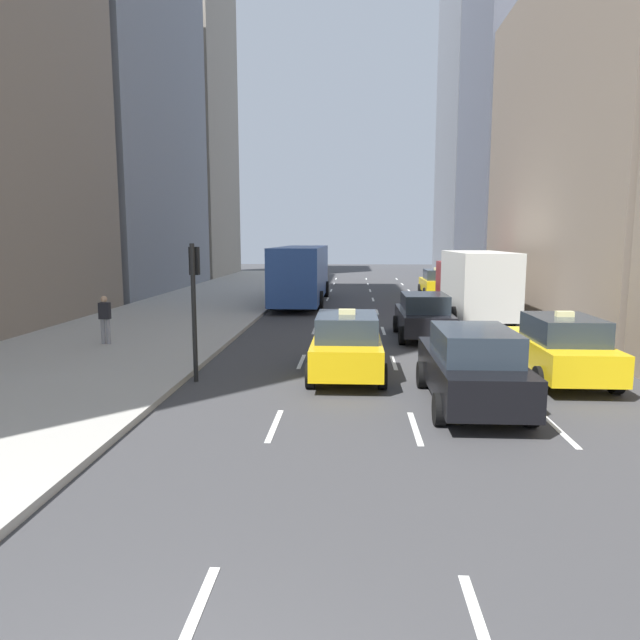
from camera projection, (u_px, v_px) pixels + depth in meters
name	position (u px, v px, depth m)	size (l,w,h in m)	color
sidewalk_left	(197.00, 307.00, 30.59)	(8.00, 66.00, 0.15)	#ADAAA3
lane_markings	(380.00, 320.00, 26.10)	(5.72, 56.00, 0.01)	white
building_row_left	(62.00, 4.00, 29.85)	(6.00, 59.60, 37.16)	#A89E89
building_row_right	(571.00, 18.00, 28.05)	(6.00, 54.23, 36.31)	gray
taxi_lead	(347.00, 344.00, 15.41)	(2.02, 4.40, 1.87)	yellow
taxi_second	(560.00, 348.00, 14.98)	(2.02, 4.40, 1.87)	yellow
taxi_third	(437.00, 283.00, 37.02)	(2.02, 4.40, 1.87)	yellow
sedan_black_near	(424.00, 316.00, 21.29)	(2.02, 4.44, 1.70)	black
sedan_silver_behind	(471.00, 366.00, 12.67)	(2.02, 4.73, 1.79)	black
city_bus	(302.00, 272.00, 32.90)	(2.80, 11.61, 3.25)	#2D519E
box_truck	(473.00, 283.00, 25.80)	(2.58, 8.40, 3.15)	maroon
pedestrian_far_walking	(105.00, 317.00, 19.36)	(0.36, 0.22, 1.65)	gray
traffic_light_pole	(194.00, 290.00, 14.73)	(0.24, 0.42, 3.60)	black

